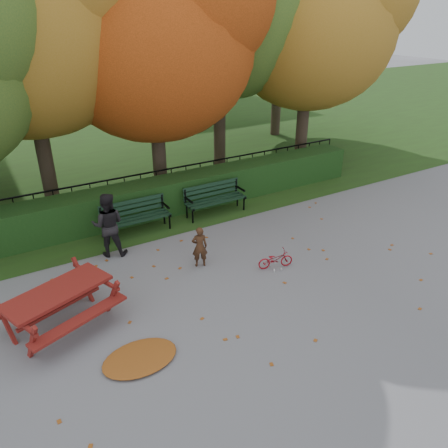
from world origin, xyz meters
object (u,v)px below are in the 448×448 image
tree_e (323,19)px  picnic_table (58,299)px  bench_right (214,197)px  child (200,247)px  bench_left (135,215)px  tree_b (33,8)px  bicycle (275,259)px  tree_g (291,9)px  adult (108,225)px  tree_c (165,31)px

tree_e → picnic_table: tree_e is taller
bench_right → child: 2.94m
bench_left → child: child is taller
bench_left → bench_right: (2.40, 0.00, 0.00)m
tree_b → bicycle: size_ratio=10.59×
tree_e → child: (-7.15, -4.44, -4.59)m
tree_g → bench_right: (-7.23, -6.06, -4.85)m
bench_left → adult: (-0.94, -0.80, 0.28)m
bench_left → adult: adult is taller
child → bicycle: 1.77m
tree_b → tree_e: bearing=-6.2°
picnic_table → bicycle: size_ratio=2.78×
tree_e → tree_g: size_ratio=0.95×
bench_left → bench_right: bearing=0.0°
tree_b → tree_e: (8.97, -0.98, -0.32)m
tree_b → child: tree_b is taller
tree_b → tree_g: size_ratio=1.03×
tree_g → adult: bearing=-147.0°
bicycle → adult: bearing=66.0°
tree_c → tree_g: bearing=26.9°
tree_e → child: 9.59m
picnic_table → tree_e: bearing=5.6°
tree_c → bicycle: bearing=-90.1°
bench_left → tree_g: bearing=32.2°
tree_e → picnic_table: 12.38m
tree_g → adult: size_ratio=5.37×
picnic_table → bench_left: bearing=28.9°
tree_g → picnic_table: 15.90m
picnic_table → tree_b: bearing=56.4°
child → adult: bearing=-24.4°
tree_g → bicycle: size_ratio=10.30×
tree_e → adult: 10.17m
tree_c → bicycle: 7.25m
tree_c → child: bearing=-107.5°
tree_g → bench_left: bearing=-147.8°
bicycle → bench_right: bearing=10.9°
tree_e → bench_right: bearing=-159.1°
adult → picnic_table: bearing=77.3°
tree_b → child: (1.81, -5.42, -4.90)m
tree_b → bench_right: bearing=-40.7°
tree_c → picnic_table: bearing=-131.9°
tree_c → bench_left: size_ratio=4.44×
picnic_table → child: size_ratio=2.32×
bench_right → adult: size_ratio=1.13×
tree_g → bench_right: tree_g is taller
tree_c → bench_right: tree_c is taller
tree_c → adult: bearing=-135.1°
tree_g → child: bearing=-136.7°
tree_e → bench_right: (-5.42, -2.07, -4.56)m
tree_c → child: size_ratio=8.03×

